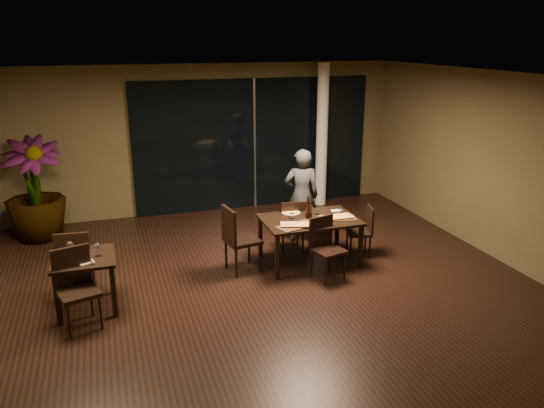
{
  "coord_description": "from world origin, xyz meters",
  "views": [
    {
      "loc": [
        -2.01,
        -6.55,
        3.53
      ],
      "look_at": [
        0.38,
        0.82,
        1.05
      ],
      "focal_mm": 35.0,
      "sensor_mm": 36.0,
      "label": 1
    }
  ],
  "objects_px": {
    "chair_main_left": "(237,236)",
    "chair_side_far": "(75,260)",
    "chair_side_near": "(76,283)",
    "bottle_b": "(310,210)",
    "chair_main_right": "(363,228)",
    "bottle_c": "(308,206)",
    "potted_plant": "(34,190)",
    "chair_main_far": "(292,223)",
    "chair_main_near": "(325,244)",
    "main_table": "(310,223)",
    "diner": "(301,196)",
    "bottle_a": "(308,209)",
    "side_table": "(84,266)"
  },
  "relations": [
    {
      "from": "side_table",
      "to": "chair_side_near",
      "type": "bearing_deg",
      "value": -104.12
    },
    {
      "from": "side_table",
      "to": "chair_main_near",
      "type": "bearing_deg",
      "value": -0.79
    },
    {
      "from": "chair_side_far",
      "to": "chair_side_near",
      "type": "bearing_deg",
      "value": 97.39
    },
    {
      "from": "chair_side_near",
      "to": "bottle_b",
      "type": "xyz_separation_m",
      "value": [
        3.52,
        0.92,
        0.32
      ]
    },
    {
      "from": "side_table",
      "to": "chair_main_right",
      "type": "xyz_separation_m",
      "value": [
        4.37,
        0.52,
        -0.15
      ]
    },
    {
      "from": "side_table",
      "to": "bottle_c",
      "type": "height_order",
      "value": "bottle_c"
    },
    {
      "from": "chair_main_left",
      "to": "bottle_a",
      "type": "relative_size",
      "value": 3.36
    },
    {
      "from": "chair_main_left",
      "to": "main_table",
      "type": "bearing_deg",
      "value": -100.42
    },
    {
      "from": "main_table",
      "to": "chair_main_near",
      "type": "bearing_deg",
      "value": -86.46
    },
    {
      "from": "chair_main_right",
      "to": "bottle_c",
      "type": "bearing_deg",
      "value": -81.76
    },
    {
      "from": "chair_main_left",
      "to": "chair_side_far",
      "type": "bearing_deg",
      "value": 82.9
    },
    {
      "from": "main_table",
      "to": "bottle_c",
      "type": "distance_m",
      "value": 0.27
    },
    {
      "from": "chair_side_far",
      "to": "potted_plant",
      "type": "height_order",
      "value": "potted_plant"
    },
    {
      "from": "side_table",
      "to": "chair_side_far",
      "type": "bearing_deg",
      "value": 107.01
    },
    {
      "from": "chair_main_near",
      "to": "bottle_c",
      "type": "relative_size",
      "value": 2.82
    },
    {
      "from": "bottle_b",
      "to": "chair_main_near",
      "type": "bearing_deg",
      "value": -88.33
    },
    {
      "from": "chair_main_far",
      "to": "bottle_b",
      "type": "distance_m",
      "value": 0.63
    },
    {
      "from": "chair_main_far",
      "to": "potted_plant",
      "type": "xyz_separation_m",
      "value": [
        -4.13,
        1.99,
        0.41
      ]
    },
    {
      "from": "side_table",
      "to": "bottle_b",
      "type": "relative_size",
      "value": 2.93
    },
    {
      "from": "bottle_a",
      "to": "side_table",
      "type": "bearing_deg",
      "value": -171.11
    },
    {
      "from": "main_table",
      "to": "chair_main_far",
      "type": "distance_m",
      "value": 0.56
    },
    {
      "from": "side_table",
      "to": "bottle_a",
      "type": "height_order",
      "value": "bottle_a"
    },
    {
      "from": "chair_side_far",
      "to": "chair_side_near",
      "type": "xyz_separation_m",
      "value": [
        0.03,
        -0.82,
        0.01
      ]
    },
    {
      "from": "chair_main_near",
      "to": "potted_plant",
      "type": "height_order",
      "value": "potted_plant"
    },
    {
      "from": "main_table",
      "to": "bottle_b",
      "type": "bearing_deg",
      "value": 56.81
    },
    {
      "from": "potted_plant",
      "to": "bottle_a",
      "type": "bearing_deg",
      "value": -30.38
    },
    {
      "from": "chair_side_far",
      "to": "bottle_b",
      "type": "relative_size",
      "value": 3.62
    },
    {
      "from": "chair_main_far",
      "to": "chair_main_near",
      "type": "distance_m",
      "value": 1.08
    },
    {
      "from": "bottle_b",
      "to": "bottle_a",
      "type": "bearing_deg",
      "value": 173.45
    },
    {
      "from": "diner",
      "to": "chair_main_left",
      "type": "bearing_deg",
      "value": 48.85
    },
    {
      "from": "chair_main_left",
      "to": "chair_side_far",
      "type": "relative_size",
      "value": 1.07
    },
    {
      "from": "potted_plant",
      "to": "chair_main_far",
      "type": "bearing_deg",
      "value": -25.71
    },
    {
      "from": "potted_plant",
      "to": "main_table",
      "type": "bearing_deg",
      "value": -30.6
    },
    {
      "from": "chair_main_far",
      "to": "bottle_c",
      "type": "relative_size",
      "value": 2.76
    },
    {
      "from": "side_table",
      "to": "diner",
      "type": "height_order",
      "value": "diner"
    },
    {
      "from": "chair_main_right",
      "to": "potted_plant",
      "type": "distance_m",
      "value": 5.8
    },
    {
      "from": "bottle_c",
      "to": "side_table",
      "type": "bearing_deg",
      "value": -169.56
    },
    {
      "from": "chair_main_far",
      "to": "main_table",
      "type": "bearing_deg",
      "value": 108.13
    },
    {
      "from": "diner",
      "to": "bottle_a",
      "type": "relative_size",
      "value": 5.33
    },
    {
      "from": "diner",
      "to": "potted_plant",
      "type": "height_order",
      "value": "potted_plant"
    },
    {
      "from": "main_table",
      "to": "bottle_a",
      "type": "relative_size",
      "value": 4.78
    },
    {
      "from": "side_table",
      "to": "potted_plant",
      "type": "distance_m",
      "value": 3.14
    },
    {
      "from": "chair_main_right",
      "to": "chair_side_near",
      "type": "bearing_deg",
      "value": -63.86
    },
    {
      "from": "side_table",
      "to": "chair_side_near",
      "type": "xyz_separation_m",
      "value": [
        -0.1,
        -0.39,
        -0.06
      ]
    },
    {
      "from": "chair_main_near",
      "to": "bottle_b",
      "type": "distance_m",
      "value": 0.68
    },
    {
      "from": "chair_main_near",
      "to": "chair_side_near",
      "type": "xyz_separation_m",
      "value": [
        -3.53,
        -0.34,
        0.05
      ]
    },
    {
      "from": "chair_main_left",
      "to": "chair_main_right",
      "type": "xyz_separation_m",
      "value": [
        2.16,
        0.0,
        -0.12
      ]
    },
    {
      "from": "bottle_c",
      "to": "diner",
      "type": "bearing_deg",
      "value": 75.76
    },
    {
      "from": "main_table",
      "to": "chair_main_left",
      "type": "distance_m",
      "value": 1.19
    },
    {
      "from": "main_table",
      "to": "chair_main_near",
      "type": "height_order",
      "value": "chair_main_near"
    }
  ]
}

